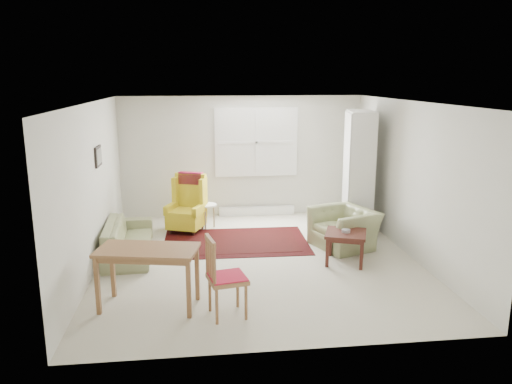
{
  "coord_description": "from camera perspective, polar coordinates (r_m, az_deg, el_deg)",
  "views": [
    {
      "loc": [
        -0.95,
        -7.51,
        2.86
      ],
      "look_at": [
        0.0,
        0.3,
        1.05
      ],
      "focal_mm": 35.0,
      "sensor_mm": 36.0,
      "label": 1
    }
  ],
  "objects": [
    {
      "name": "cabinet",
      "position": [
        9.61,
        11.69,
        2.33
      ],
      "size": [
        0.62,
        0.97,
        2.26
      ],
      "primitive_type": null,
      "rotation": [
        0.0,
        0.0,
        -0.17
      ],
      "color": "silver",
      "rests_on": "ground"
    },
    {
      "name": "stool",
      "position": [
        9.74,
        -5.55,
        -2.73
      ],
      "size": [
        0.4,
        0.4,
        0.48
      ],
      "primitive_type": null,
      "rotation": [
        0.0,
        0.0,
        0.14
      ],
      "color": "white",
      "rests_on": "ground"
    },
    {
      "name": "desk",
      "position": [
        6.53,
        -12.15,
        -9.56
      ],
      "size": [
        1.34,
        0.86,
        0.78
      ],
      "primitive_type": null,
      "rotation": [
        0.0,
        0.0,
        -0.2
      ],
      "color": "olive",
      "rests_on": "ground"
    },
    {
      "name": "sofa",
      "position": [
        8.49,
        -14.41,
        -4.51
      ],
      "size": [
        0.81,
        1.88,
        0.74
      ],
      "primitive_type": "imported",
      "rotation": [
        0.0,
        0.0,
        1.62
      ],
      "color": "#858B5C",
      "rests_on": "ground"
    },
    {
      "name": "desk_chair",
      "position": [
        6.13,
        -3.3,
        -9.62
      ],
      "size": [
        0.52,
        0.52,
        1.02
      ],
      "primitive_type": null,
      "rotation": [
        0.0,
        0.0,
        1.77
      ],
      "color": "olive",
      "rests_on": "ground"
    },
    {
      "name": "rug",
      "position": [
        8.92,
        -2.34,
        -5.68
      ],
      "size": [
        2.57,
        1.68,
        0.03
      ],
      "primitive_type": null,
      "rotation": [
        0.0,
        0.0,
        -0.02
      ],
      "color": "black",
      "rests_on": "ground"
    },
    {
      "name": "armchair",
      "position": [
        8.71,
        10.04,
        -3.67
      ],
      "size": [
        1.2,
        1.27,
        0.79
      ],
      "primitive_type": "imported",
      "rotation": [
        0.0,
        0.0,
        -1.2
      ],
      "color": "#858B5C",
      "rests_on": "ground"
    },
    {
      "name": "room",
      "position": [
        7.94,
        0.21,
        1.31
      ],
      "size": [
        5.04,
        5.54,
        2.51
      ],
      "color": "beige",
      "rests_on": "ground"
    },
    {
      "name": "wingback_chair",
      "position": [
        9.48,
        -8.04,
        -1.29
      ],
      "size": [
        0.84,
        0.86,
        1.1
      ],
      "primitive_type": null,
      "rotation": [
        0.0,
        0.0,
        -0.38
      ],
      "color": "gold",
      "rests_on": "ground"
    },
    {
      "name": "coffee_table",
      "position": [
        8.02,
        10.17,
        -6.23
      ],
      "size": [
        0.79,
        0.79,
        0.5
      ],
      "primitive_type": null,
      "rotation": [
        0.0,
        0.0,
        -0.35
      ],
      "color": "#451B15",
      "rests_on": "ground"
    }
  ]
}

